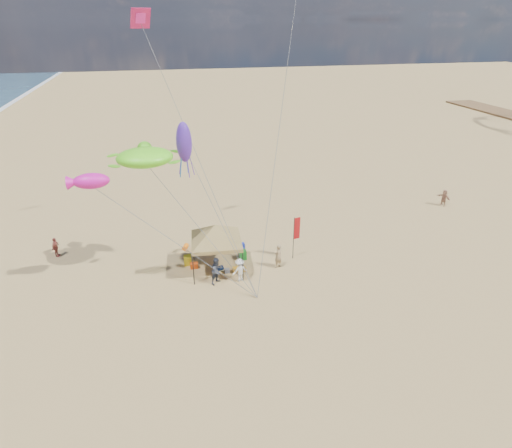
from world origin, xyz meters
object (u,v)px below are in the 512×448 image
object	(u,v)px
canopy_tent	(216,227)
person_near_c	(240,270)
person_near_b	(217,271)
cooler_red	(194,266)
feather_flag	(296,231)
chair_yellow	(188,260)
cooler_blue	(241,246)
beach_cart	(239,269)
person_far_a	(56,247)
chair_green	(243,255)
person_near_a	(278,256)
person_far_c	(444,198)

from	to	relation	value
canopy_tent	person_near_c	xyz separation A→B (m)	(1.28, -1.72, -2.55)
person_near_c	person_near_b	bearing A→B (deg)	-21.75
cooler_red	feather_flag	bearing A→B (deg)	-2.25
canopy_tent	chair_yellow	world-z (taller)	canopy_tent
cooler_blue	beach_cart	world-z (taller)	cooler_blue
cooler_blue	beach_cart	xyz separation A→B (m)	(-0.79, -3.35, 0.01)
person_near_b	person_near_c	xyz separation A→B (m)	(1.51, -0.08, -0.11)
cooler_blue	beach_cart	distance (m)	3.44
cooler_blue	person_far_a	world-z (taller)	person_far_a
chair_green	person_near_b	xyz separation A→B (m)	(-2.27, -2.71, 0.59)
chair_yellow	person_far_a	world-z (taller)	person_far_a
feather_flag	beach_cart	xyz separation A→B (m)	(-4.37, -0.94, -2.01)
feather_flag	person_near_c	distance (m)	5.17
chair_yellow	beach_cart	size ratio (longest dim) A/B	0.78
cooler_red	person_near_c	xyz separation A→B (m)	(2.85, -2.33, 0.64)
person_near_b	person_near_c	world-z (taller)	person_near_b
feather_flag	chair_green	size ratio (longest dim) A/B	4.76
cooler_blue	person_near_a	size ratio (longest dim) A/B	0.29
chair_yellow	person_near_a	world-z (taller)	person_near_a
cooler_red	cooler_blue	size ratio (longest dim) A/B	1.00
chair_yellow	person_far_c	distance (m)	25.09
chair_green	person_near_a	bearing A→B (deg)	-37.71
chair_yellow	person_near_c	size ratio (longest dim) A/B	0.42
cooler_red	chair_yellow	size ratio (longest dim) A/B	0.77
beach_cart	person_far_c	xyz separation A→B (m)	(21.08, 7.12, 0.59)
person_near_c	person_far_a	xyz separation A→B (m)	(-12.62, 6.33, -0.08)
cooler_red	person_near_a	xyz separation A→B (m)	(5.82, -1.25, 0.73)
cooler_blue	chair_green	world-z (taller)	chair_green
beach_cart	person_near_c	size ratio (longest dim) A/B	0.54
beach_cart	canopy_tent	bearing A→B (deg)	157.22
beach_cart	person_near_b	xyz separation A→B (m)	(-1.69, -1.03, 0.74)
person_near_b	person_far_c	bearing A→B (deg)	-18.37
cooler_red	cooler_blue	world-z (taller)	same
canopy_tent	cooler_blue	bearing A→B (deg)	50.57
cooler_blue	feather_flag	bearing A→B (deg)	-34.04
feather_flag	chair_yellow	size ratio (longest dim) A/B	4.76
cooler_red	person_near_a	world-z (taller)	person_near_a
cooler_red	person_near_c	world-z (taller)	person_near_c
canopy_tent	feather_flag	world-z (taller)	canopy_tent
beach_cart	person_near_c	xyz separation A→B (m)	(-0.18, -1.11, 0.63)
feather_flag	cooler_red	world-z (taller)	feather_flag
cooler_red	person_near_b	world-z (taller)	person_near_b
person_far_c	person_near_c	bearing A→B (deg)	-87.65
canopy_tent	chair_green	size ratio (longest dim) A/B	9.39
chair_yellow	person_near_c	xyz separation A→B (m)	(3.25, -2.92, 0.48)
chair_green	feather_flag	bearing A→B (deg)	-11.15
cooler_blue	chair_yellow	world-z (taller)	chair_yellow
canopy_tent	person_near_a	size ratio (longest dim) A/B	3.58
canopy_tent	cooler_red	xyz separation A→B (m)	(-1.58, 0.61, -3.20)
canopy_tent	person_far_c	world-z (taller)	canopy_tent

